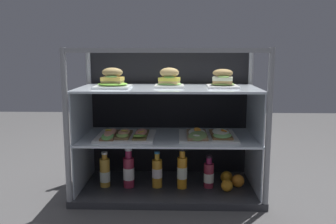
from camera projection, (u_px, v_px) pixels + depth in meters
ground_plane at (168, 193)px, 2.24m from camera, size 6.00×6.00×0.02m
case_base_deck at (168, 188)px, 2.24m from camera, size 1.11×0.55×0.04m
case_frame at (169, 112)px, 2.31m from camera, size 1.11×0.55×0.88m
riser_lower_tier at (168, 162)px, 2.21m from camera, size 1.05×0.49×0.30m
shelf_lower_glass at (168, 137)px, 2.18m from camera, size 1.06×0.50×0.01m
riser_upper_tier at (168, 113)px, 2.16m from camera, size 1.05×0.49×0.29m
shelf_upper_glass at (168, 88)px, 2.13m from camera, size 1.06×0.50×0.01m
plated_roll_sandwich_near_right_corner at (113, 81)px, 2.09m from camera, size 0.21×0.21×0.12m
plated_roll_sandwich_center at (169, 79)px, 2.14m from camera, size 0.17×0.17×0.12m
plated_roll_sandwich_right_of_center at (223, 80)px, 2.11m from camera, size 0.18×0.18×0.11m
open_sandwich_tray_near_left_corner at (125, 135)px, 2.13m from camera, size 0.34×0.34×0.06m
open_sandwich_tray_left_of_center at (208, 135)px, 2.13m from camera, size 0.34×0.35×0.06m
juice_bottle_front_fourth at (105, 173)px, 2.20m from camera, size 0.06×0.06×0.22m
juice_bottle_front_middle at (129, 171)px, 2.19m from camera, size 0.07×0.07×0.25m
juice_bottle_front_left_end at (157, 172)px, 2.19m from camera, size 0.06×0.06×0.22m
juice_bottle_back_left at (182, 171)px, 2.17m from camera, size 0.06×0.06×0.25m
juice_bottle_near_post at (209, 175)px, 2.19m from camera, size 0.06×0.06×0.20m
orange_fruit_beside_bottles at (227, 177)px, 2.26m from camera, size 0.08×0.08×0.08m
orange_fruit_near_left_post at (238, 181)px, 2.20m from camera, size 0.08×0.08×0.08m
orange_fruit_rolled_forward at (227, 186)px, 2.13m from camera, size 0.07×0.07×0.07m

